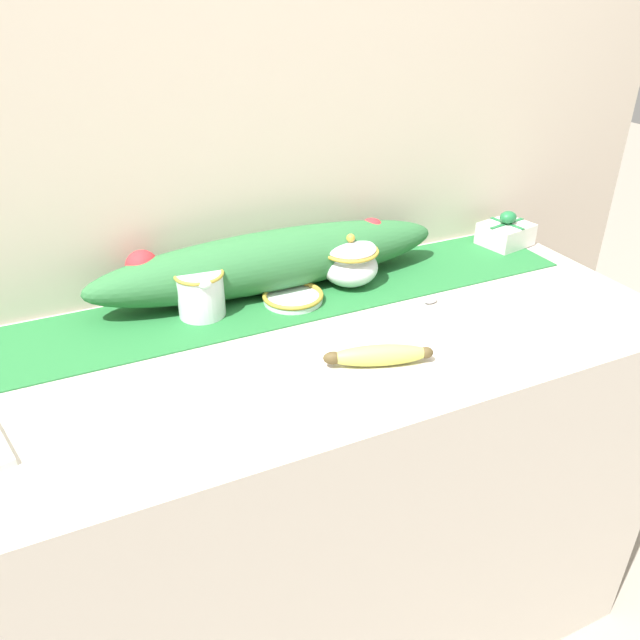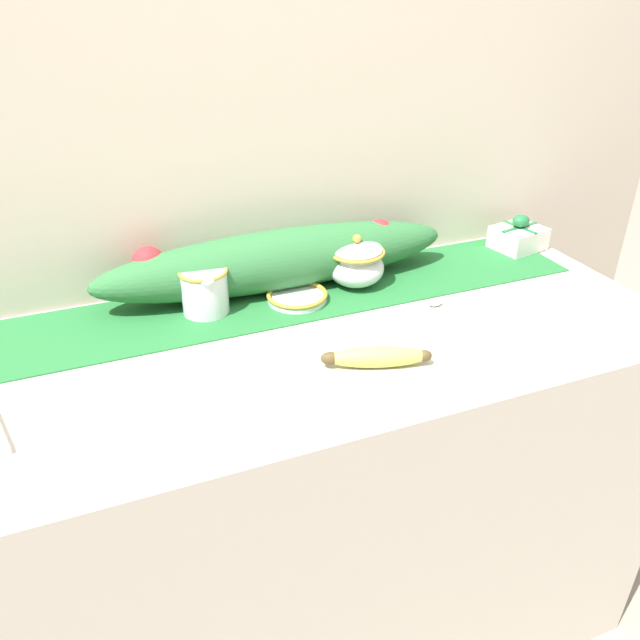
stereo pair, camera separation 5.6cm
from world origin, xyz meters
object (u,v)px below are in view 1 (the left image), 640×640
Objects in this scene: sugar_bowl at (350,262)px; spoon at (426,303)px; cream_pitcher at (200,292)px; gift_box at (506,233)px; small_dish at (293,297)px; banana at (379,355)px.

spoon is (0.11, -0.16, -0.05)m from sugar_bowl.
gift_box is (0.84, 0.04, -0.02)m from cream_pitcher.
banana is (0.05, -0.30, 0.01)m from small_dish.
banana reaches higher than small_dish.
small_dish is (0.20, -0.03, -0.04)m from cream_pitcher.
gift_box is at bearing 4.54° from sugar_bowl.
cream_pitcher is 0.84m from gift_box.
sugar_bowl is 0.64× the size of banana.
small_dish is (-0.15, -0.03, -0.04)m from sugar_bowl.
banana is (0.24, -0.32, -0.04)m from cream_pitcher.
small_dish is 0.97× the size of gift_box.
sugar_bowl reaches higher than spoon.
cream_pitcher reaches higher than small_dish.
banana is 1.13× the size of spoon.
small_dish is at bearing -7.81° from cream_pitcher.
cream_pitcher reaches higher than spoon.
small_dish is at bearing 137.89° from spoon.
sugar_bowl is at bearing -0.20° from cream_pitcher.
cream_pitcher is 0.68× the size of spoon.
banana is 0.27m from spoon.
gift_box is at bearing 2.55° from cream_pitcher.
small_dish is 0.64m from gift_box.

